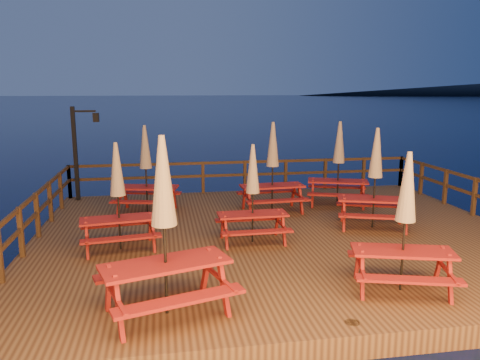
{
  "coord_description": "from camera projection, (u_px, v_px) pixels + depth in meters",
  "views": [
    {
      "loc": [
        -2.83,
        -10.89,
        3.96
      ],
      "look_at": [
        -0.89,
        0.6,
        1.67
      ],
      "focal_mm": 35.0,
      "sensor_mm": 36.0,
      "label": 1
    }
  ],
  "objects": [
    {
      "name": "picnic_table_1",
      "position": [
        118.0,
        195.0,
        10.29
      ],
      "size": [
        1.86,
        1.61,
        2.41
      ],
      "rotation": [
        0.0,
        0.0,
        0.14
      ],
      "color": "#98260D",
      "rests_on": "deck"
    },
    {
      "name": "picnic_table_0",
      "position": [
        273.0,
        166.0,
        13.5
      ],
      "size": [
        1.91,
        1.6,
        2.62
      ],
      "rotation": [
        0.0,
        0.0,
        0.05
      ],
      "color": "#98260D",
      "rests_on": "deck"
    },
    {
      "name": "lamp_post",
      "position": [
        80.0,
        145.0,
        14.86
      ],
      "size": [
        0.85,
        0.18,
        3.0
      ],
      "color": "black",
      "rests_on": "deck"
    },
    {
      "name": "railing",
      "position": [
        264.0,
        189.0,
        13.26
      ],
      "size": [
        11.8,
        9.75,
        1.1
      ],
      "color": "#392812",
      "rests_on": "deck"
    },
    {
      "name": "deck_piles",
      "position": [
        279.0,
        260.0,
        11.82
      ],
      "size": [
        11.44,
        9.44,
        1.4
      ],
      "color": "#392812",
      "rests_on": "ground"
    },
    {
      "name": "deck",
      "position": [
        279.0,
        241.0,
        11.72
      ],
      "size": [
        12.0,
        10.0,
        0.4
      ],
      "primitive_type": "cube",
      "color": "#482B17",
      "rests_on": "ground"
    },
    {
      "name": "ground",
      "position": [
        279.0,
        248.0,
        11.76
      ],
      "size": [
        500.0,
        500.0,
        0.0
      ],
      "primitive_type": "plane",
      "color": "black",
      "rests_on": "ground"
    },
    {
      "name": "picnic_table_7",
      "position": [
        339.0,
        162.0,
        14.25
      ],
      "size": [
        2.19,
        1.99,
        2.59
      ],
      "rotation": [
        0.0,
        0.0,
        -0.33
      ],
      "color": "#98260D",
      "rests_on": "deck"
    },
    {
      "name": "picnic_table_4",
      "position": [
        375.0,
        177.0,
        11.91
      ],
      "size": [
        2.2,
        2.0,
        2.59
      ],
      "rotation": [
        0.0,
        0.0,
        -0.33
      ],
      "color": "#98260D",
      "rests_on": "deck"
    },
    {
      "name": "picnic_table_2",
      "position": [
        146.0,
        168.0,
        13.44
      ],
      "size": [
        2.05,
        1.82,
        2.53
      ],
      "rotation": [
        0.0,
        0.0,
        -0.23
      ],
      "color": "#98260D",
      "rests_on": "deck"
    },
    {
      "name": "picnic_table_6",
      "position": [
        164.0,
        224.0,
        7.25
      ],
      "size": [
        2.41,
        2.17,
        2.87
      ],
      "rotation": [
        0.0,
        0.0,
        0.3
      ],
      "color": "#98260D",
      "rests_on": "deck"
    },
    {
      "name": "picnic_table_3",
      "position": [
        405.0,
        220.0,
        8.15
      ],
      "size": [
        2.08,
        1.87,
        2.51
      ],
      "rotation": [
        0.0,
        0.0,
        -0.28
      ],
      "color": "#98260D",
      "rests_on": "deck"
    },
    {
      "name": "picnic_table_5",
      "position": [
        253.0,
        192.0,
        10.8
      ],
      "size": [
        1.64,
        1.35,
        2.31
      ],
      "rotation": [
        0.0,
        0.0,
        0.01
      ],
      "color": "#98260D",
      "rests_on": "deck"
    }
  ]
}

